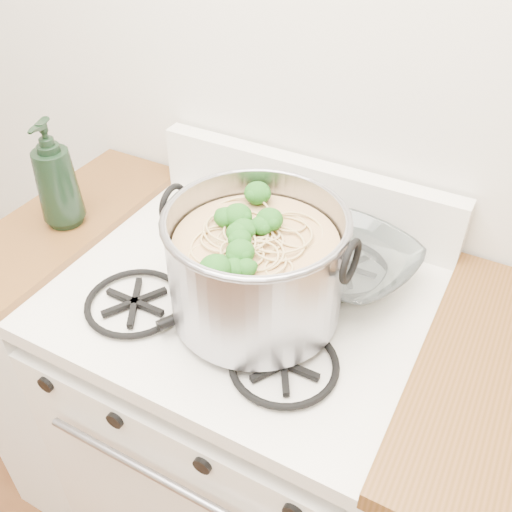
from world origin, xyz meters
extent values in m
plane|color=silver|center=(0.00, 1.60, 1.35)|extent=(3.60, 0.00, 3.60)
cube|color=white|center=(0.00, 1.27, 0.41)|extent=(0.76, 0.65, 0.81)
cube|color=white|center=(0.00, 1.27, 0.88)|extent=(0.76, 0.65, 0.04)
cube|color=black|center=(0.00, 1.27, 0.91)|extent=(0.60, 0.56, 0.02)
cylinder|color=black|center=(-0.28, 0.95, 0.78)|extent=(0.04, 0.03, 0.04)
cylinder|color=black|center=(-0.10, 0.95, 0.78)|extent=(0.04, 0.03, 0.04)
cylinder|color=black|center=(0.10, 0.95, 0.78)|extent=(0.04, 0.03, 0.04)
cylinder|color=black|center=(0.28, 0.95, 0.78)|extent=(0.04, 0.03, 0.04)
cube|color=silver|center=(-0.51, 1.27, 0.44)|extent=(0.25, 0.65, 0.88)
cube|color=#593815|center=(-0.51, 1.27, 0.90)|extent=(0.25, 0.65, 0.04)
cylinder|color=#9999A2|center=(0.06, 1.21, 1.03)|extent=(0.33, 0.33, 0.22)
torus|color=#9999A2|center=(0.06, 1.21, 1.14)|extent=(0.34, 0.34, 0.01)
torus|color=black|center=(-0.12, 1.21, 1.11)|extent=(0.01, 0.08, 0.08)
torus|color=black|center=(0.24, 1.21, 1.11)|extent=(0.01, 0.08, 0.08)
cylinder|color=#AB8351|center=(0.06, 1.21, 1.01)|extent=(0.31, 0.31, 0.17)
sphere|color=#1C5617|center=(0.06, 1.21, 1.11)|extent=(0.04, 0.04, 0.04)
sphere|color=#1C5617|center=(0.06, 1.21, 1.11)|extent=(0.04, 0.04, 0.04)
sphere|color=#1C5617|center=(0.06, 1.21, 1.11)|extent=(0.04, 0.04, 0.04)
sphere|color=#1C5617|center=(0.06, 1.21, 1.11)|extent=(0.04, 0.04, 0.04)
sphere|color=#1C5617|center=(0.06, 1.21, 1.11)|extent=(0.04, 0.04, 0.04)
sphere|color=#1C5617|center=(0.06, 1.21, 1.11)|extent=(0.04, 0.04, 0.04)
sphere|color=#1C5617|center=(0.06, 1.21, 1.11)|extent=(0.04, 0.04, 0.04)
sphere|color=#1C5617|center=(0.06, 1.21, 1.11)|extent=(0.04, 0.04, 0.04)
sphere|color=#1C5617|center=(0.06, 1.21, 1.11)|extent=(0.04, 0.04, 0.04)
sphere|color=#1C5617|center=(0.06, 1.21, 1.11)|extent=(0.04, 0.04, 0.04)
sphere|color=#1C5617|center=(0.06, 1.21, 1.11)|extent=(0.04, 0.04, 0.04)
sphere|color=#1C5617|center=(0.06, 1.21, 1.11)|extent=(0.04, 0.04, 0.04)
sphere|color=#1C5617|center=(0.06, 1.21, 1.11)|extent=(0.04, 0.04, 0.04)
sphere|color=#1C5617|center=(0.06, 1.21, 1.11)|extent=(0.04, 0.04, 0.04)
imported|color=white|center=(0.18, 1.39, 0.94)|extent=(0.14, 0.14, 0.03)
imported|color=black|center=(-0.48, 1.26, 1.05)|extent=(0.13, 0.13, 0.26)
camera|label=1|loc=(0.45, 0.49, 1.72)|focal=40.00mm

